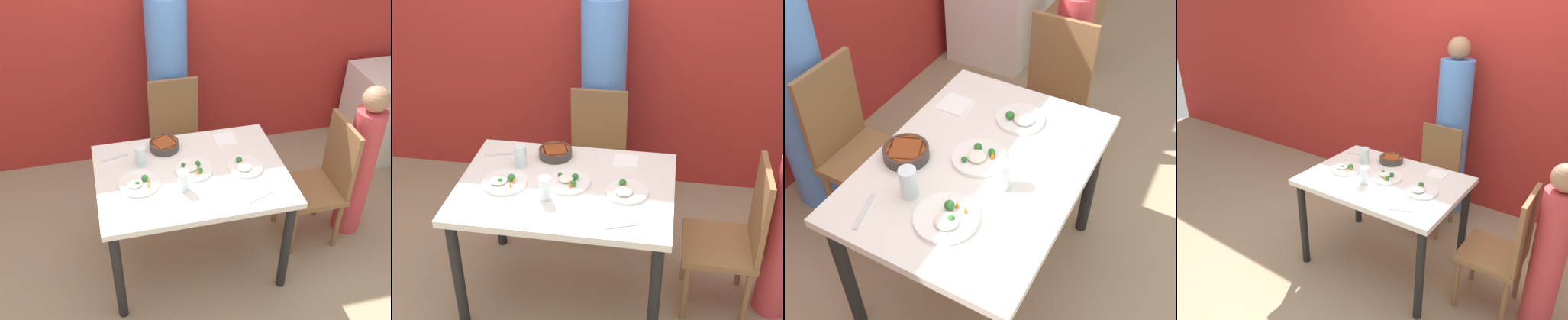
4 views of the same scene
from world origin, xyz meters
TOP-DOWN VIEW (x-y plane):
  - ground_plane at (0.00, 0.00)m, footprint 10.00×10.00m
  - wall_back at (0.00, 1.34)m, footprint 10.00×0.06m
  - dining_table at (0.00, 0.00)m, footprint 1.16×0.84m
  - chair_adult_spot at (0.06, 0.77)m, footprint 0.40×0.40m
  - chair_child_spot at (0.93, 0.04)m, footprint 0.40×0.40m
  - person_adult at (0.06, 1.08)m, footprint 0.31×0.31m
  - bowl_curry at (-0.12, 0.29)m, footprint 0.19×0.19m
  - plate_rice_adult at (0.02, 0.01)m, footprint 0.23×0.23m
  - plate_rice_child at (0.33, -0.03)m, footprint 0.22×0.22m
  - plate_noodles at (-0.33, -0.04)m, footprint 0.25×0.25m
  - glass_water_tall at (-0.29, 0.15)m, footprint 0.07×0.07m
  - glass_water_short at (-0.08, -0.14)m, footprint 0.06×0.06m
  - napkin_folded at (0.30, 0.30)m, footprint 0.14×0.14m
  - fork_steel at (0.34, -0.31)m, footprint 0.18×0.08m
  - spoon_steel at (-0.44, 0.25)m, footprint 0.18×0.07m

SIDE VIEW (x-z plane):
  - ground_plane at x=0.00m, z-range 0.00..0.00m
  - chair_adult_spot at x=0.06m, z-range 0.03..0.96m
  - chair_child_spot at x=0.93m, z-range 0.03..0.96m
  - dining_table at x=0.00m, z-range 0.28..1.04m
  - napkin_folded at x=0.30m, z-range 0.76..0.77m
  - fork_steel at x=0.34m, z-range 0.76..0.77m
  - spoon_steel at x=-0.44m, z-range 0.76..0.77m
  - plate_rice_adult at x=0.02m, z-range 0.75..0.80m
  - plate_noodles at x=-0.33m, z-range 0.75..0.81m
  - plate_rice_child at x=0.33m, z-range 0.75..0.81m
  - bowl_curry at x=-0.12m, z-range 0.76..0.81m
  - person_adult at x=0.06m, z-range -0.06..1.64m
  - glass_water_short at x=-0.08m, z-range 0.76..0.89m
  - glass_water_tall at x=-0.29m, z-range 0.76..0.89m
  - wall_back at x=0.00m, z-range 0.00..2.70m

